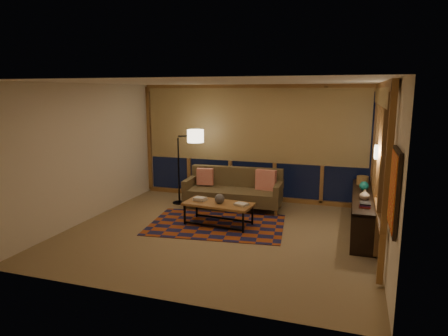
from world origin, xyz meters
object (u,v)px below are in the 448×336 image
(sofa, at_px, (233,189))
(floor_lamp, at_px, (179,167))
(coffee_table, at_px, (219,214))
(bookshelf, at_px, (363,212))

(sofa, xyz_separation_m, floor_lamp, (-1.30, -0.00, 0.42))
(coffee_table, xyz_separation_m, bookshelf, (2.64, 0.60, 0.12))
(floor_lamp, height_order, bookshelf, floor_lamp)
(bookshelf, bearing_deg, sofa, 168.14)
(floor_lamp, bearing_deg, bookshelf, -32.32)
(bookshelf, bearing_deg, coffee_table, -167.10)
(sofa, relative_size, bookshelf, 0.78)
(sofa, bearing_deg, bookshelf, -14.52)
(coffee_table, height_order, floor_lamp, floor_lamp)
(coffee_table, distance_m, bookshelf, 2.71)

